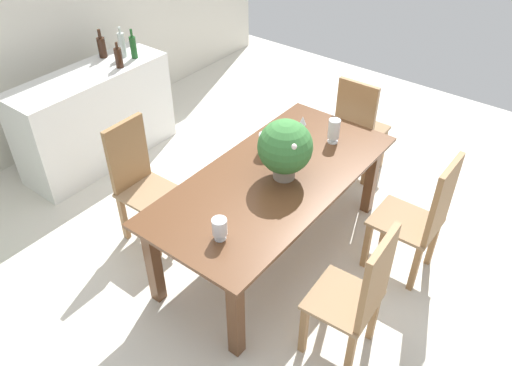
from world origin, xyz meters
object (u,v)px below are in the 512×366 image
Objects in this scene: chair_foot_end at (358,125)px; crystal_vase_left at (266,141)px; dining_table at (274,188)px; wine_bottle_clear at (122,44)px; crystal_vase_right at (334,130)px; crystal_vase_center_near at (220,228)px; wine_bottle_tall at (102,47)px; kitchen_counter at (96,117)px; wine_glass at (303,121)px; wine_bottle_amber at (133,47)px; chair_far_left at (140,178)px; flower_centerpiece at (285,148)px; chair_near_left at (360,294)px; chair_near_right at (423,216)px; wine_bottle_dark at (119,57)px.

chair_foot_end is 6.34× the size of crystal_vase_left.
wine_bottle_clear is at bearing 77.52° from dining_table.
crystal_vase_center_near is at bearing -179.57° from crystal_vase_right.
kitchen_counter is at bearing -154.89° from wine_bottle_tall.
wine_bottle_amber is (-0.10, 1.87, 0.19)m from wine_glass.
crystal_vase_left is (-1.09, 0.24, 0.29)m from chair_foot_end.
wine_glass is at bearing 15.35° from dining_table.
wine_glass is 1.89m from wine_bottle_amber.
crystal_vase_right is (1.12, -1.07, 0.30)m from chair_far_left.
crystal_vase_center_near is at bearing -104.82° from chair_far_left.
flower_centerpiece is 2.99× the size of wine_glass.
crystal_vase_right is at bearing -145.12° from chair_near_left.
flower_centerpiece reaches higher than chair_far_left.
chair_near_left is at bearing -142.04° from crystal_vase_right.
wine_bottle_amber reaches higher than chair_far_left.
crystal_vase_left is 0.10× the size of kitchen_counter.
chair_near_right is 3.31m from wine_bottle_tall.
wine_glass is at bearing 11.72° from crystal_vase_center_near.
crystal_vase_right is 0.27m from wine_glass.
wine_bottle_dark is (-0.33, 1.82, 0.18)m from wine_glass.
flower_centerpiece is 2.95× the size of crystal_vase_center_near.
chair_far_left is at bearing 75.92° from crystal_vase_center_near.
kitchen_counter is (0.02, 2.14, -0.17)m from dining_table.
wine_bottle_tall is at bearing 97.34° from wine_glass.
chair_near_left is at bearing -118.50° from flower_centerpiece.
dining_table is 1.07m from chair_near_left.
crystal_vase_left is 0.55× the size of wine_bottle_clear.
wine_bottle_tall is at bearing 86.41° from crystal_vase_left.
flower_centerpiece is at bearing 3.92° from crystal_vase_center_near.
wine_glass is at bearing -37.18° from chair_far_left.
chair_near_left is 3.20m from wine_bottle_amber.
flower_centerpiece is 0.30× the size of kitchen_counter.
wine_bottle_dark is (0.76, 1.02, 0.47)m from chair_far_left.
wine_bottle_clear is (0.46, 0.01, 0.59)m from kitchen_counter.
wine_bottle_tall is (0.13, 2.06, 0.19)m from crystal_vase_left.
crystal_vase_left is at bearing -97.66° from wine_bottle_clear.
wine_bottle_dark reaches higher than dining_table.
dining_table is at bearing 88.88° from chair_foot_end.
wine_bottle_clear reaches higher than crystal_vase_right.
wine_bottle_tall is at bearing 81.37° from dining_table.
crystal_vase_left is (0.68, 1.21, 0.27)m from chair_near_left.
chair_near_right is 1.10m from flower_centerpiece.
flower_centerpiece is 2.38m from wine_bottle_tall.
chair_near_right is at bearing 176.15° from chair_near_left.
wine_glass is (0.58, 0.23, -0.15)m from flower_centerpiece.
kitchen_counter is (-0.60, 1.97, -0.39)m from wine_glass.
dining_table is 2.15m from kitchen_counter.
chair_near_left reaches higher than crystal_vase_right.
crystal_vase_center_near reaches higher than dining_table.
wine_bottle_dark is at bearing 99.79° from crystal_vase_right.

